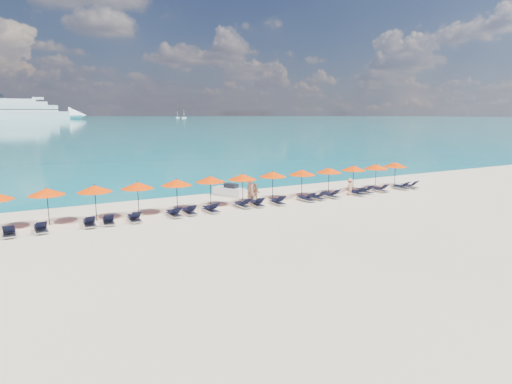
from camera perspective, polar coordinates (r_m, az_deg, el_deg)
ground at (r=27.14m, az=3.04°, el=-3.50°), size 1400.00×1400.00×0.00m
sea at (r=682.58m, az=-27.78°, el=8.70°), size 1600.00×1300.00×0.01m
cruise_ship at (r=544.67m, az=-27.70°, el=9.45°), size 114.86×19.17×31.97m
sailboat_near at (r=609.43m, az=-9.57°, el=9.79°), size 6.20×2.07×11.37m
sailboat_far at (r=645.56m, az=-10.42°, el=9.77°), size 5.17×1.72×9.48m
jetski at (r=34.60m, az=-3.59°, el=0.20°), size 2.12×2.84×0.95m
beachgoer_a at (r=30.97m, az=-0.69°, el=-0.01°), size 0.69×0.48×1.83m
beachgoer_b at (r=31.67m, az=-0.06°, el=-0.13°), size 0.81×0.75×1.45m
beachgoer_c at (r=35.17m, az=12.40°, el=0.67°), size 0.95×0.50×1.43m
umbrella_1 at (r=27.85m, az=-26.14°, el=0.04°), size 2.10×2.10×2.28m
umbrella_2 at (r=27.81m, az=-20.72°, el=0.42°), size 2.10×2.10×2.28m
umbrella_3 at (r=28.23m, az=-15.52°, el=0.86°), size 2.10×2.10×2.28m
umbrella_4 at (r=28.93m, az=-10.55°, el=1.28°), size 2.10×2.10×2.28m
umbrella_5 at (r=30.00m, az=-6.12°, el=1.72°), size 2.10×2.10×2.28m
umbrella_6 at (r=30.87m, az=-1.79°, el=2.02°), size 2.10×2.10×2.28m
umbrella_7 at (r=32.31m, az=2.25°, el=2.40°), size 2.10×2.10×2.28m
umbrella_8 at (r=33.45m, az=6.16°, el=2.62°), size 2.10×2.10×2.28m
umbrella_9 at (r=35.00m, az=9.72°, el=2.88°), size 2.10×2.10×2.28m
umbrella_10 at (r=36.81m, az=12.89°, el=3.13°), size 2.10×2.10×2.28m
umbrella_11 at (r=38.35m, az=15.73°, el=3.29°), size 2.10×2.10×2.28m
umbrella_12 at (r=40.35m, az=18.10°, el=3.50°), size 2.10×2.10×2.28m
lounger_1 at (r=26.69m, az=-30.06°, el=-4.64°), size 0.64×1.71×0.66m
lounger_2 at (r=26.75m, az=-26.77°, el=-4.32°), size 0.72×1.73×0.66m
lounger_3 at (r=26.93m, az=-21.33°, el=-3.81°), size 0.67×1.72×0.66m
lounger_4 at (r=27.04m, az=-19.07°, el=-3.61°), size 0.78×1.75×0.66m
lounger_5 at (r=27.24m, az=-15.90°, el=-3.33°), size 0.66×1.71×0.66m
lounger_6 at (r=27.94m, az=-10.86°, el=-2.77°), size 0.66×1.71×0.66m
lounger_7 at (r=28.39m, az=-8.90°, el=-2.50°), size 0.67×1.72×0.66m
lounger_8 at (r=28.79m, az=-6.04°, el=-2.25°), size 0.75×1.74×0.66m
lounger_9 at (r=30.05m, az=-1.80°, el=-1.66°), size 0.79×1.75×0.66m
lounger_10 at (r=30.44m, az=0.14°, el=-1.50°), size 0.78×1.75×0.66m
lounger_11 at (r=31.11m, az=2.90°, el=-1.25°), size 0.72×1.74×0.66m
lounger_12 at (r=32.46m, az=6.73°, el=-0.82°), size 0.75×1.74×0.66m
lounger_13 at (r=33.12m, az=8.16°, el=-0.63°), size 0.75×1.74×0.66m
lounger_14 at (r=34.04m, az=9.96°, el=-0.38°), size 0.75×1.74×0.66m
lounger_15 at (r=35.59m, az=13.35°, el=-0.04°), size 0.74×1.74×0.66m
lounger_16 at (r=36.54m, az=14.33°, el=0.19°), size 0.66×1.71×0.66m
lounger_17 at (r=37.58m, az=16.22°, el=0.37°), size 0.64×1.71×0.66m
lounger_18 at (r=39.35m, az=18.77°, el=0.67°), size 0.69×1.72×0.66m
lounger_19 at (r=40.15m, az=19.79°, el=0.79°), size 0.68×1.72×0.66m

